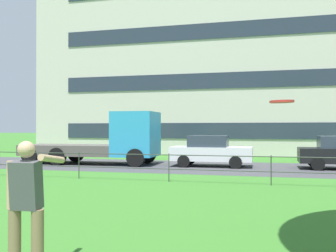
# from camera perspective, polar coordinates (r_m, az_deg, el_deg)

# --- Properties ---
(street_strip) EXTENTS (80.00, 6.46, 0.01)m
(street_strip) POSITION_cam_1_polar(r_m,az_deg,el_deg) (19.51, -0.87, -5.92)
(street_strip) COLOR #424247
(street_strip) RESTS_ON ground
(park_fence) EXTENTS (31.59, 0.04, 1.00)m
(park_fence) POSITION_cam_1_polar(r_m,az_deg,el_deg) (14.23, -6.75, -5.30)
(park_fence) COLOR #333833
(park_fence) RESTS_ON ground
(person_thrower) EXTENTS (0.51, 0.79, 1.73)m
(person_thrower) POSITION_cam_1_polar(r_m,az_deg,el_deg) (5.37, -20.22, -10.58)
(person_thrower) COLOR #846B4C
(person_thrower) RESTS_ON ground
(frisbee) EXTENTS (0.38, 0.38, 0.03)m
(frisbee) POSITION_cam_1_polar(r_m,az_deg,el_deg) (4.49, 16.51, 3.50)
(frisbee) COLOR red
(flatbed_truck_left) EXTENTS (7.36, 2.61, 2.75)m
(flatbed_truck_left) POSITION_cam_1_polar(r_m,az_deg,el_deg) (20.57, -8.68, -2.24)
(flatbed_truck_left) COLOR #2D99D1
(flatbed_truck_left) RESTS_ON ground
(car_white_right) EXTENTS (4.02, 1.85, 1.54)m
(car_white_right) POSITION_cam_1_polar(r_m,az_deg,el_deg) (19.28, 6.34, -3.68)
(car_white_right) COLOR silver
(car_white_right) RESTS_ON ground
(apartment_building_background) EXTENTS (35.29, 10.84, 17.74)m
(apartment_building_background) POSITION_cam_1_polar(r_m,az_deg,el_deg) (32.56, 14.50, 12.02)
(apartment_building_background) COLOR beige
(apartment_building_background) RESTS_ON ground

